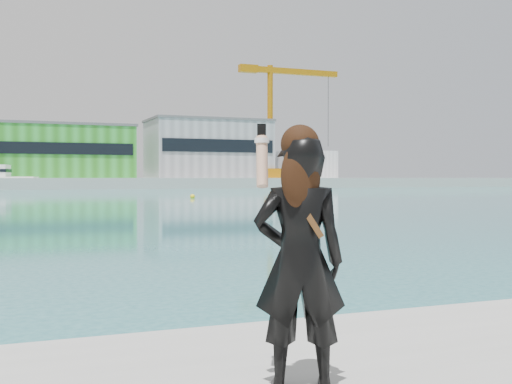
{
  "coord_description": "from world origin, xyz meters",
  "views": [
    {
      "loc": [
        -1.74,
        -4.16,
        2.06
      ],
      "look_at": [
        -0.08,
        -0.01,
        1.96
      ],
      "focal_mm": 45.0,
      "sensor_mm": 36.0,
      "label": 1
    }
  ],
  "objects": [
    {
      "name": "far_quay",
      "position": [
        0.0,
        130.0,
        1.0
      ],
      "size": [
        320.0,
        40.0,
        2.0
      ],
      "primitive_type": "cube",
      "color": "#9E9E99",
      "rests_on": "ground"
    },
    {
      "name": "warehouse_green",
      "position": [
        8.0,
        127.98,
        7.26
      ],
      "size": [
        30.6,
        16.36,
        10.5
      ],
      "color": "#2C8822",
      "rests_on": "far_quay"
    },
    {
      "name": "warehouse_grey_right",
      "position": [
        40.0,
        127.98,
        8.26
      ],
      "size": [
        25.5,
        15.35,
        12.5
      ],
      "color": "gray",
      "rests_on": "far_quay"
    },
    {
      "name": "ancillary_shed",
      "position": [
        62.0,
        126.0,
        5.0
      ],
      "size": [
        12.0,
        10.0,
        6.0
      ],
      "primitive_type": "cube",
      "color": "silver",
      "rests_on": "far_quay"
    },
    {
      "name": "dock_crane",
      "position": [
        53.2,
        122.0,
        15.07
      ],
      "size": [
        23.0,
        4.0,
        24.0
      ],
      "color": "#CA790B",
      "rests_on": "far_quay"
    },
    {
      "name": "flagpole_right",
      "position": [
        22.09,
        121.0,
        6.54
      ],
      "size": [
        1.28,
        0.16,
        8.0
      ],
      "color": "silver",
      "rests_on": "far_quay"
    },
    {
      "name": "buoy_near",
      "position": [
        16.23,
        57.92,
        0.0
      ],
      "size": [
        0.5,
        0.5,
        0.5
      ],
      "primitive_type": "sphere",
      "color": "yellow",
      "rests_on": "ground"
    },
    {
      "name": "woman",
      "position": [
        -0.09,
        -0.72,
        1.61
      ],
      "size": [
        0.64,
        0.53,
        1.59
      ],
      "rotation": [
        0.0,
        0.0,
        2.79
      ],
      "color": "black",
      "rests_on": "near_quay"
    }
  ]
}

